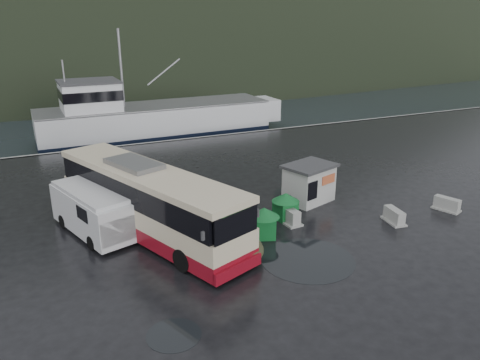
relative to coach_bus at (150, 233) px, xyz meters
name	(u,v)px	position (x,y,z in m)	size (l,w,h in m)	color
ground	(238,230)	(4.34, -1.63, 0.00)	(160.00, 160.00, 0.00)	black
harbor_water	(61,61)	(4.34, 108.37, 0.00)	(300.00, 180.00, 0.02)	black
quay_edge	(147,143)	(4.34, 18.37, 0.00)	(160.00, 0.60, 1.50)	#999993
headland	(59,39)	(14.34, 248.37, 0.00)	(780.00, 540.00, 570.00)	black
coach_bus	(150,233)	(0.00, 0.00, 0.00)	(3.26, 13.20, 3.74)	beige
white_van	(94,233)	(-2.74, 1.19, 0.00)	(2.02, 5.86, 2.45)	silver
waste_bin_left	(264,237)	(5.24, -2.91, 0.00)	(1.16, 1.16, 1.62)	#116228
waste_bin_right	(285,219)	(7.36, -1.41, 0.00)	(1.12, 1.12, 1.56)	#116228
dome_tent	(240,257)	(3.21, -4.40, 0.00)	(2.04, 2.86, 1.12)	#363822
ticket_kiosk	(308,201)	(10.03, 0.38, 0.00)	(3.01, 2.28, 2.36)	#B8B8B3
jersey_barrier_a	(288,222)	(7.31, -1.89, 0.00)	(0.85, 1.70, 0.85)	#999993
jersey_barrier_b	(393,222)	(12.64, -4.28, 0.00)	(0.77, 1.55, 0.77)	#999993
jersey_barrier_c	(446,210)	(16.67, -4.23, 0.00)	(0.77, 1.54, 0.77)	#999993
fishing_trawler	(157,124)	(7.15, 25.60, 0.00)	(28.16, 6.16, 11.26)	silver
puddles	(294,238)	(6.61, -3.72, 0.01)	(14.27, 12.87, 0.01)	black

